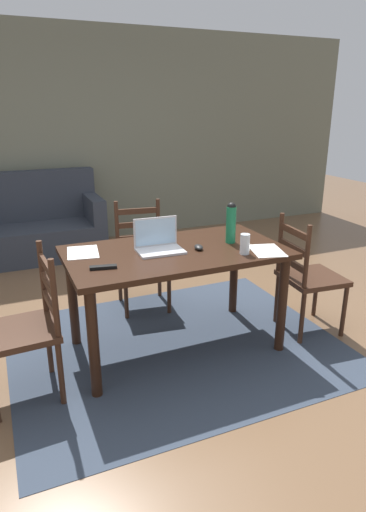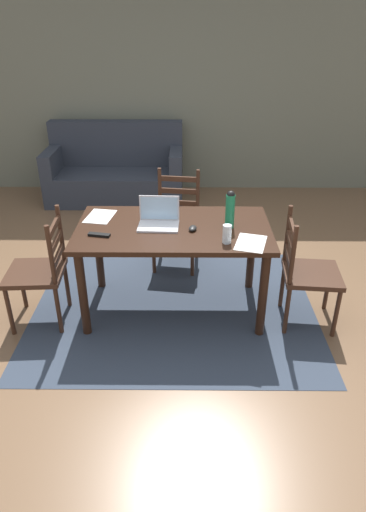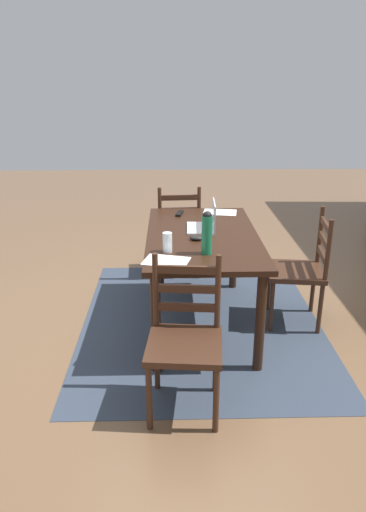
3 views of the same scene
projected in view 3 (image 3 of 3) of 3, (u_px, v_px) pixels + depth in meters
name	position (u px, v px, depth m)	size (l,w,h in m)	color
ground_plane	(201.00, 322.00, 3.96)	(14.00, 14.00, 0.00)	brown
area_rug	(201.00, 321.00, 3.96)	(2.42, 1.97, 0.01)	#333D4C
dining_table	(202.00, 246.00, 3.72)	(1.55, 0.87, 0.78)	black
chair_right_near	(185.00, 340.00, 2.80)	(0.48, 0.48, 0.95)	#3D2316
chair_left_near	(178.00, 231.00, 4.79)	(0.46, 0.46, 0.95)	#3D2316
chair_far_head	(301.00, 270.00, 3.81)	(0.49, 0.49, 0.95)	#3D2316
laptop	(206.00, 222.00, 3.78)	(0.33, 0.23, 0.23)	silver
water_bottle	(208.00, 232.00, 3.22)	(0.07, 0.07, 0.31)	#197247
drinking_glass	(167.00, 242.00, 3.28)	(0.07, 0.07, 0.14)	silver
computer_mouse	(196.00, 238.00, 3.54)	(0.06, 0.10, 0.03)	black
tv_remote	(179.00, 213.00, 4.21)	(0.04, 0.17, 0.02)	black
paper_stack_left	(166.00, 261.00, 3.14)	(0.21, 0.30, 0.00)	white
paper_stack_right	(220.00, 212.00, 4.27)	(0.21, 0.30, 0.00)	white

